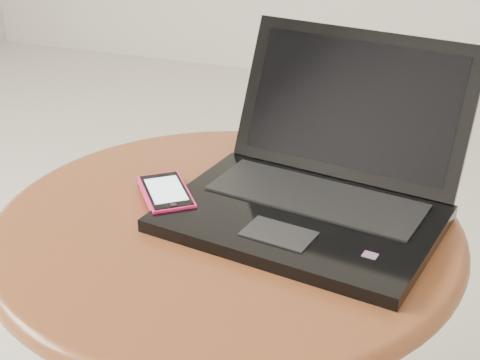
% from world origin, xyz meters
% --- Properties ---
extents(table, '(0.62, 0.62, 0.49)m').
position_xyz_m(table, '(-0.11, -0.04, 0.38)').
color(table, '#622C1A').
rests_on(table, ground).
extents(laptop, '(0.39, 0.38, 0.21)m').
position_xyz_m(laptop, '(-0.01, 0.02, 0.53)').
color(laptop, black).
rests_on(laptop, table).
extents(phone_black, '(0.11, 0.12, 0.01)m').
position_xyz_m(phone_black, '(-0.21, -0.02, 0.49)').
color(phone_black, black).
rests_on(phone_black, table).
extents(phone_pink, '(0.11, 0.12, 0.01)m').
position_xyz_m(phone_pink, '(-0.20, -0.03, 0.51)').
color(phone_pink, '#FB1D64').
rests_on(phone_pink, phone_black).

